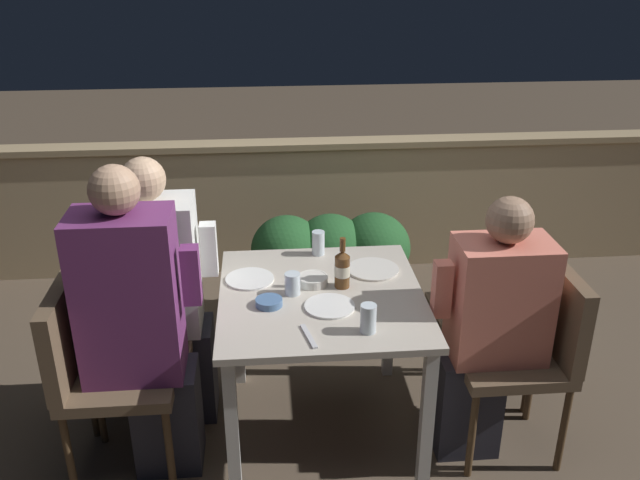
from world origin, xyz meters
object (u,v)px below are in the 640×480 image
object	(u,v)px
chair_left_near	(96,361)
person_coral_top	(488,329)
person_purple_stripe	(140,326)
beer_bottle	(342,268)
chair_right_far	(503,301)
chair_left_far	(122,317)
person_white_polo	(163,294)
chair_right_near	(532,340)

from	to	relation	value
chair_left_near	person_coral_top	world-z (taller)	person_coral_top
person_purple_stripe	beer_bottle	size ratio (longest dim) A/B	5.91
chair_left_near	chair_right_far	xyz separation A→B (m)	(1.82, 0.34, 0.00)
person_purple_stripe	chair_left_far	distance (m)	0.41
person_purple_stripe	chair_left_far	xyz separation A→B (m)	(-0.15, 0.34, -0.16)
chair_left_near	person_white_polo	bearing A→B (deg)	54.91
person_white_polo	chair_right_near	xyz separation A→B (m)	(1.59, -0.35, -0.11)
chair_right_far	beer_bottle	size ratio (longest dim) A/B	3.74
person_purple_stripe	person_white_polo	xyz separation A→B (m)	(0.05, 0.34, -0.04)
person_purple_stripe	person_white_polo	world-z (taller)	person_purple_stripe
chair_right_near	chair_right_far	xyz separation A→B (m)	(-0.01, 0.34, 0.00)
chair_left_near	chair_right_far	world-z (taller)	same
beer_bottle	chair_left_near	bearing A→B (deg)	-168.70
person_purple_stripe	chair_right_far	size ratio (longest dim) A/B	1.58
person_coral_top	beer_bottle	world-z (taller)	person_coral_top
person_white_polo	chair_left_far	bearing A→B (deg)	180.00
person_coral_top	chair_right_far	world-z (taller)	person_coral_top
chair_left_far	person_purple_stripe	bearing A→B (deg)	-66.33
beer_bottle	chair_right_near	bearing A→B (deg)	-14.78
chair_right_far	beer_bottle	world-z (taller)	beer_bottle
person_purple_stripe	chair_right_near	size ratio (longest dim) A/B	1.58
person_purple_stripe	chair_right_far	xyz separation A→B (m)	(1.63, 0.34, -0.16)
chair_right_near	chair_left_near	bearing A→B (deg)	179.88
chair_left_near	chair_right_near	bearing A→B (deg)	-0.12
chair_left_near	person_purple_stripe	size ratio (longest dim) A/B	0.63
chair_left_near	beer_bottle	world-z (taller)	beer_bottle
person_coral_top	chair_left_far	bearing A→B (deg)	167.63
person_purple_stripe	beer_bottle	distance (m)	0.87
chair_right_near	person_coral_top	xyz separation A→B (m)	(-0.20, 0.00, 0.07)
chair_left_far	chair_right_far	xyz separation A→B (m)	(1.78, -0.01, 0.00)
person_white_polo	person_coral_top	xyz separation A→B (m)	(1.39, -0.35, -0.05)
person_coral_top	chair_right_far	distance (m)	0.40
person_white_polo	beer_bottle	xyz separation A→B (m)	(0.79, -0.14, 0.16)
person_purple_stripe	person_coral_top	size ratio (longest dim) A/B	1.14
chair_right_far	person_coral_top	bearing A→B (deg)	-119.22
person_coral_top	beer_bottle	bearing A→B (deg)	160.58
chair_left_far	chair_right_far	bearing A→B (deg)	-0.20
chair_left_near	person_purple_stripe	distance (m)	0.25
chair_left_far	person_coral_top	distance (m)	1.62
person_purple_stripe	chair_right_far	world-z (taller)	person_purple_stripe
person_coral_top	chair_right_far	xyz separation A→B (m)	(0.19, 0.34, -0.07)
chair_left_far	chair_right_near	size ratio (longest dim) A/B	1.00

